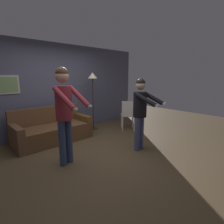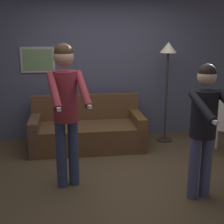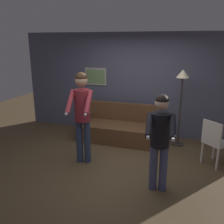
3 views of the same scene
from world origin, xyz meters
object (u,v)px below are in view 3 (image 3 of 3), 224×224
(person_standing_right, at_px, (160,135))
(couch, at_px, (119,129))
(torchiere_lamp, at_px, (182,85))
(person_standing_left, at_px, (82,109))
(dining_chair_distant, at_px, (214,141))

(person_standing_right, bearing_deg, couch, 123.36)
(couch, relative_size, torchiere_lamp, 1.07)
(person_standing_right, bearing_deg, person_standing_left, 161.86)
(torchiere_lamp, xyz_separation_m, person_standing_left, (-1.76, -1.51, -0.32))
(person_standing_right, relative_size, dining_chair_distant, 1.74)
(person_standing_right, bearing_deg, dining_chair_distant, 52.58)
(couch, distance_m, dining_chair_distant, 2.27)
(couch, bearing_deg, dining_chair_distant, -18.20)
(couch, relative_size, person_standing_left, 1.04)
(person_standing_right, bearing_deg, torchiere_lamp, 84.77)
(couch, distance_m, torchiere_lamp, 1.85)
(torchiere_lamp, relative_size, person_standing_right, 1.10)
(couch, height_order, dining_chair_distant, dining_chair_distant)
(person_standing_left, height_order, person_standing_right, person_standing_left)
(torchiere_lamp, bearing_deg, dining_chair_distant, -49.70)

